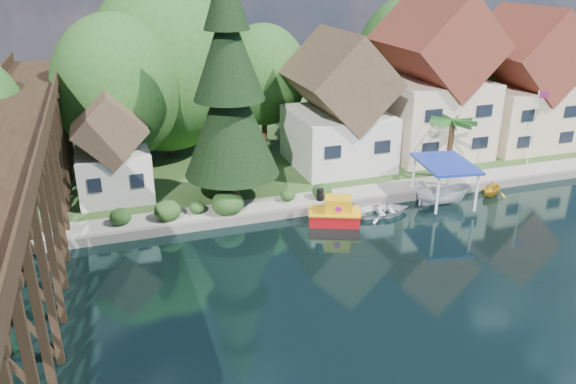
% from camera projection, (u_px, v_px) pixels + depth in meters
% --- Properties ---
extents(ground, '(140.00, 140.00, 0.00)m').
position_uv_depth(ground, '(333.00, 274.00, 31.72)').
color(ground, black).
rests_on(ground, ground).
extents(bank, '(140.00, 52.00, 0.50)m').
position_uv_depth(bank, '(213.00, 121.00, 61.45)').
color(bank, '#28461C').
rests_on(bank, ground).
extents(seawall, '(60.00, 0.40, 0.62)m').
position_uv_depth(seawall, '(342.00, 206.00, 39.79)').
color(seawall, slate).
rests_on(seawall, ground).
extents(promenade, '(50.00, 2.60, 0.06)m').
position_uv_depth(promenade, '(359.00, 193.00, 41.44)').
color(promenade, gray).
rests_on(promenade, bank).
extents(trestle_bridge, '(4.12, 44.18, 9.30)m').
position_uv_depth(trestle_bridge, '(17.00, 187.00, 29.52)').
color(trestle_bridge, black).
rests_on(trestle_bridge, ground).
extents(house_left, '(7.64, 8.64, 11.02)m').
position_uv_depth(house_left, '(338.00, 110.00, 45.86)').
color(house_left, silver).
rests_on(house_left, bank).
extents(house_center, '(8.65, 9.18, 13.89)m').
position_uv_depth(house_center, '(432.00, 86.00, 48.46)').
color(house_center, beige).
rests_on(house_center, bank).
extents(house_right, '(8.15, 8.64, 12.45)m').
position_uv_depth(house_right, '(521.00, 88.00, 50.91)').
color(house_right, beige).
rests_on(house_right, bank).
extents(shed, '(5.09, 5.40, 7.85)m').
position_uv_depth(shed, '(112.00, 152.00, 39.75)').
color(shed, silver).
rests_on(shed, bank).
extents(bg_trees, '(49.90, 13.30, 10.57)m').
position_uv_depth(bg_trees, '(250.00, 76.00, 47.89)').
color(bg_trees, '#382314').
rests_on(bg_trees, bank).
extents(shrubs, '(15.76, 2.47, 1.70)m').
position_uv_depth(shrubs, '(218.00, 202.00, 38.02)').
color(shrubs, '#1B3914').
rests_on(shrubs, bank).
extents(conifer, '(6.63, 6.63, 16.33)m').
position_uv_depth(conifer, '(229.00, 91.00, 37.44)').
color(conifer, '#382314').
rests_on(conifer, bank).
extents(palm_tree, '(3.71, 3.71, 4.97)m').
position_uv_depth(palm_tree, '(453.00, 124.00, 43.03)').
color(palm_tree, '#382314').
rests_on(palm_tree, bank).
extents(flagpole, '(1.01, 0.19, 6.48)m').
position_uv_depth(flagpole, '(536.00, 121.00, 45.18)').
color(flagpole, white).
rests_on(flagpole, bank).
extents(tugboat, '(3.90, 3.04, 2.50)m').
position_uv_depth(tugboat, '(335.00, 213.00, 37.59)').
color(tugboat, '#AE0B10').
rests_on(tugboat, ground).
extents(boat_white_a, '(3.98, 2.93, 0.80)m').
position_uv_depth(boat_white_a, '(383.00, 209.00, 39.03)').
color(boat_white_a, white).
rests_on(boat_white_a, ground).
extents(boat_canopy, '(4.24, 5.50, 3.23)m').
position_uv_depth(boat_canopy, '(443.00, 187.00, 40.31)').
color(boat_canopy, silver).
rests_on(boat_canopy, ground).
extents(boat_yellow, '(3.14, 3.02, 1.28)m').
position_uv_depth(boat_yellow, '(492.00, 187.00, 42.24)').
color(boat_yellow, gold).
rests_on(boat_yellow, ground).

